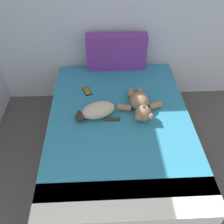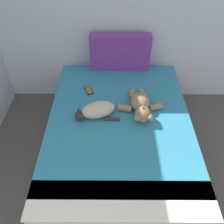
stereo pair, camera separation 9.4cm
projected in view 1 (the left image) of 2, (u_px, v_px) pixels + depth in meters
The scene contains 7 objects.
ground_plane at pixel (197, 219), 2.25m from camera, with size 10.88×10.88×0.00m, color #4C4742.
wall_back at pixel (173, 6), 2.78m from camera, with size 4.47×0.06×2.48m, color silver.
bed at pixel (119, 137), 2.62m from camera, with size 1.47×2.03×0.55m.
patterned_cushion at pixel (116, 52), 2.94m from camera, with size 0.72×0.14×0.45m.
cat at pixel (97, 111), 2.40m from camera, with size 0.44×0.29×0.15m.
teddy_bear at pixel (140, 105), 2.47m from camera, with size 0.47×0.53×0.17m.
cell_phone at pixel (87, 91), 2.74m from camera, with size 0.12×0.16×0.01m.
Camera 1 is at (1.35, 0.94, 2.26)m, focal length 39.06 mm.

